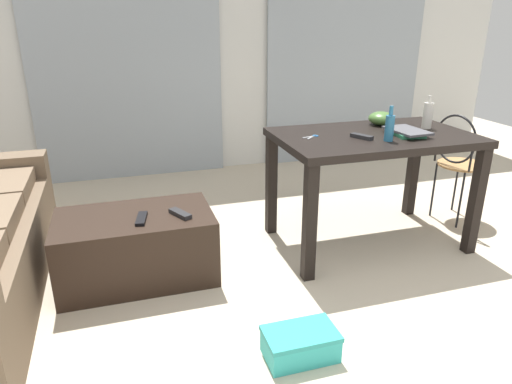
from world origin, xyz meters
name	(u,v)px	position (x,y,z in m)	size (l,w,h in m)	color
ground_plane	(329,253)	(0.00, 1.39, 0.00)	(8.58, 8.58, 0.00)	beige
wall_back	(242,44)	(0.00, 3.57, 1.27)	(5.95, 0.10, 2.53)	silver
curtains	(244,56)	(0.00, 3.49, 1.16)	(4.07, 0.03, 2.31)	#99A3AD
coffee_table	(137,247)	(-1.26, 1.46, 0.21)	(0.92, 0.54, 0.42)	black
craft_table	(373,150)	(0.33, 1.48, 0.68)	(1.29, 0.80, 0.79)	black
wire_chair	(459,156)	(1.16, 1.62, 0.53)	(0.37, 0.39, 0.85)	#B7844C
bottle_near	(428,115)	(0.76, 1.52, 0.88)	(0.07, 0.07, 0.23)	beige
bottle_far	(390,127)	(0.32, 1.29, 0.88)	(0.06, 0.06, 0.22)	teal
bowl	(382,118)	(0.52, 1.71, 0.84)	(0.19, 0.19, 0.10)	#477033
book_stack	(407,132)	(0.52, 1.40, 0.81)	(0.21, 0.31, 0.04)	#2D7F56
tv_remote_on_table	(362,137)	(0.19, 1.40, 0.80)	(0.05, 0.15, 0.02)	#232326
scissors	(313,137)	(-0.10, 1.53, 0.79)	(0.12, 0.09, 0.00)	#9EA0A5
tv_remote_primary	(180,214)	(-0.99, 1.37, 0.43)	(0.05, 0.17, 0.03)	#232326
tv_remote_secondary	(141,219)	(-1.22, 1.37, 0.42)	(0.05, 0.18, 0.02)	black
shoebox	(300,344)	(-0.58, 0.49, 0.07)	(0.34, 0.21, 0.14)	#33B2AD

